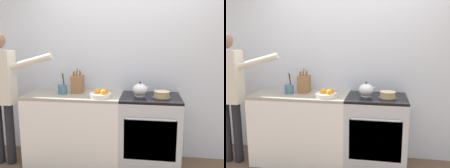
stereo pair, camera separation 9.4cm
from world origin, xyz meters
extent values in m
cube|color=silver|center=(0.00, 0.63, 1.30)|extent=(8.00, 0.04, 2.60)
cube|color=white|center=(-0.67, 0.30, 0.44)|extent=(1.23, 0.61, 0.89)
cube|color=#9E9384|center=(-0.67, 0.30, 0.90)|extent=(1.23, 0.61, 0.03)
cube|color=#B7BABF|center=(0.31, 0.30, 0.45)|extent=(0.74, 0.61, 0.89)
cube|color=black|center=(0.31, 0.01, 0.47)|extent=(0.60, 0.01, 0.49)
cylinder|color=#B7BABF|center=(0.31, -0.02, 0.73)|extent=(0.55, 0.02, 0.02)
cube|color=black|center=(0.31, 0.30, 0.91)|extent=(0.74, 0.61, 0.03)
cylinder|color=#4C4C51|center=(0.44, 0.25, 0.93)|extent=(0.23, 0.23, 0.01)
cylinder|color=tan|center=(0.44, 0.25, 0.95)|extent=(0.18, 0.18, 0.03)
cylinder|color=tan|center=(0.44, 0.25, 0.98)|extent=(0.18, 0.18, 0.03)
cylinder|color=beige|center=(0.44, 0.25, 1.00)|extent=(0.19, 0.19, 0.01)
cylinder|color=white|center=(0.17, 0.31, 0.92)|extent=(0.13, 0.13, 0.01)
ellipsoid|color=white|center=(0.17, 0.31, 1.00)|extent=(0.18, 0.18, 0.16)
cone|color=white|center=(0.26, 0.31, 1.03)|extent=(0.09, 0.04, 0.08)
sphere|color=black|center=(0.17, 0.31, 1.09)|extent=(0.02, 0.02, 0.02)
cube|color=olive|center=(-0.65, 0.40, 1.03)|extent=(0.14, 0.18, 0.23)
cylinder|color=brown|center=(-0.69, 0.36, 1.17)|extent=(0.01, 0.03, 0.06)
cylinder|color=brown|center=(-0.65, 0.36, 1.18)|extent=(0.01, 0.03, 0.07)
cylinder|color=brown|center=(-0.61, 0.36, 1.18)|extent=(0.01, 0.04, 0.08)
cylinder|color=brown|center=(-0.69, 0.40, 1.17)|extent=(0.01, 0.03, 0.06)
cylinder|color=brown|center=(-0.65, 0.40, 1.19)|extent=(0.01, 0.04, 0.10)
cylinder|color=brown|center=(-0.61, 0.40, 1.17)|extent=(0.01, 0.03, 0.06)
cylinder|color=#477084|center=(-0.82, 0.30, 0.98)|extent=(0.12, 0.12, 0.12)
cylinder|color=black|center=(-0.80, 0.28, 1.08)|extent=(0.03, 0.04, 0.23)
cylinder|color=#B7BABF|center=(-0.84, 0.30, 1.09)|extent=(0.03, 0.06, 0.25)
cylinder|color=#A37A51|center=(-0.80, 0.29, 1.07)|extent=(0.02, 0.04, 0.22)
cylinder|color=silver|center=(-0.30, 0.16, 0.95)|extent=(0.26, 0.26, 0.05)
sphere|color=orange|center=(-0.33, 0.15, 0.99)|extent=(0.08, 0.08, 0.08)
sphere|color=orange|center=(-0.24, 0.20, 0.99)|extent=(0.08, 0.08, 0.08)
sphere|color=orange|center=(-0.25, 0.11, 0.99)|extent=(0.07, 0.07, 0.07)
cylinder|color=black|center=(-1.65, 0.11, 0.41)|extent=(0.11, 0.11, 0.81)
cylinder|color=black|center=(-1.49, 0.11, 0.41)|extent=(0.11, 0.11, 0.81)
cube|color=beige|center=(-1.57, 0.11, 1.15)|extent=(0.34, 0.20, 0.67)
cylinder|color=beige|center=(-1.16, 0.11, 1.35)|extent=(0.57, 0.08, 0.22)
camera|label=1|loc=(0.26, -2.74, 1.62)|focal=40.00mm
camera|label=2|loc=(0.35, -2.73, 1.62)|focal=40.00mm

